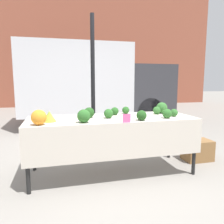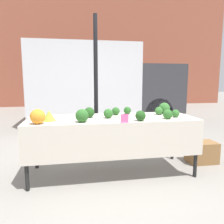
{
  "view_description": "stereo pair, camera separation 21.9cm",
  "coord_description": "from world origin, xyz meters",
  "px_view_note": "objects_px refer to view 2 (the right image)",
  "views": [
    {
      "loc": [
        -0.75,
        -2.98,
        1.35
      ],
      "look_at": [
        0.0,
        0.0,
        0.9
      ],
      "focal_mm": 35.0,
      "sensor_mm": 36.0,
      "label": 1
    },
    {
      "loc": [
        -0.54,
        -3.02,
        1.35
      ],
      "look_at": [
        0.0,
        0.0,
        0.9
      ],
      "focal_mm": 35.0,
      "sensor_mm": 36.0,
      "label": 2
    }
  ],
  "objects_px": {
    "parked_truck": "(101,83)",
    "price_sign": "(125,118)",
    "produce_crate": "(202,152)",
    "orange_cauliflower": "(38,117)"
  },
  "relations": [
    {
      "from": "parked_truck",
      "to": "price_sign",
      "type": "bearing_deg",
      "value": -93.04
    },
    {
      "from": "price_sign",
      "to": "parked_truck",
      "type": "bearing_deg",
      "value": 86.96
    },
    {
      "from": "parked_truck",
      "to": "produce_crate",
      "type": "bearing_deg",
      "value": -70.9
    },
    {
      "from": "orange_cauliflower",
      "to": "produce_crate",
      "type": "xyz_separation_m",
      "value": [
        2.5,
        0.42,
        -0.74
      ]
    },
    {
      "from": "orange_cauliflower",
      "to": "price_sign",
      "type": "relative_size",
      "value": 1.69
    },
    {
      "from": "parked_truck",
      "to": "price_sign",
      "type": "relative_size",
      "value": 41.2
    },
    {
      "from": "orange_cauliflower",
      "to": "price_sign",
      "type": "distance_m",
      "value": 1.06
    },
    {
      "from": "parked_truck",
      "to": "price_sign",
      "type": "height_order",
      "value": "parked_truck"
    },
    {
      "from": "price_sign",
      "to": "produce_crate",
      "type": "distance_m",
      "value": 1.69
    },
    {
      "from": "orange_cauliflower",
      "to": "price_sign",
      "type": "height_order",
      "value": "orange_cauliflower"
    }
  ]
}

